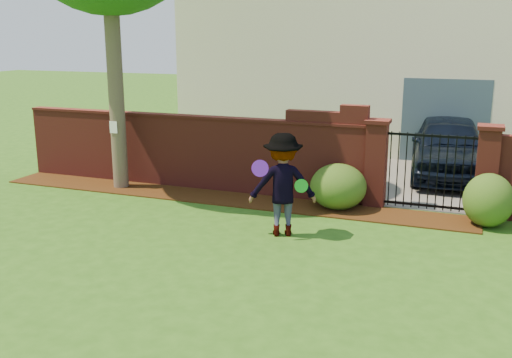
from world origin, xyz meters
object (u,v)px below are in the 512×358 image
at_px(man, 282,185).
at_px(car, 449,148).
at_px(frisbee_purple, 260,168).
at_px(frisbee_green, 301,186).

bearing_deg(man, car, -136.15).
relative_size(frisbee_purple, frisbee_green, 1.23).
xyz_separation_m(car, frisbee_green, (-2.26, -5.66, 0.20)).
bearing_deg(man, frisbee_green, 154.50).
height_order(frisbee_purple, frisbee_green, frisbee_purple).
bearing_deg(frisbee_green, man, 175.66).
bearing_deg(frisbee_purple, man, 49.98).
bearing_deg(car, frisbee_purple, -121.16).
distance_m(car, man, 6.22).
relative_size(man, frisbee_green, 7.76).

